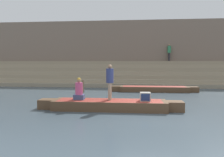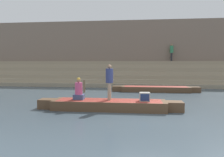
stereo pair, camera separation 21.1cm
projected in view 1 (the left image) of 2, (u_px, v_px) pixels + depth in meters
ground_plane at (148, 116)px, 8.70m from camera, size 120.00×120.00×0.00m
ghat_steps at (139, 77)px, 20.84m from camera, size 36.00×3.96×2.30m
back_wall at (139, 53)px, 22.67m from camera, size 34.20×1.28×6.44m
rowboat_main at (109, 105)px, 9.86m from camera, size 6.51×1.32×0.43m
person_standing at (110, 80)px, 9.90m from camera, size 0.34×0.34×1.61m
person_rowing at (79, 91)px, 10.02m from camera, size 0.47×0.37×1.01m
tv_set at (145, 97)px, 9.63m from camera, size 0.46×0.41×0.38m
moored_boat_shore at (154, 89)px, 16.14m from camera, size 6.35×1.12×0.38m
mooring_post at (83, 86)px, 15.58m from camera, size 0.15×0.15×0.91m
person_on_steps at (169, 51)px, 21.51m from camera, size 0.34×0.34×1.68m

